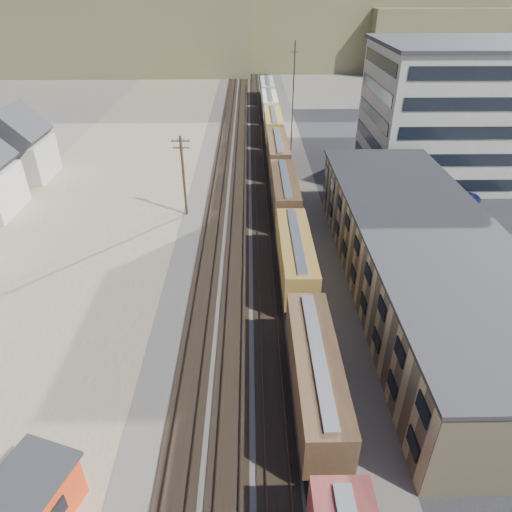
{
  "coord_description": "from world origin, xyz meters",
  "views": [
    {
      "loc": [
        -0.56,
        -9.9,
        25.64
      ],
      "look_at": [
        -0.0,
        26.91,
        3.0
      ],
      "focal_mm": 32.0,
      "sensor_mm": 36.0,
      "label": 1
    }
  ],
  "objects_px": {
    "utility_pole_north": "(183,175)",
    "maintenance_shed": "(32,500)",
    "parked_car_blue": "(460,195)",
    "freight_train": "(281,170)"
  },
  "relations": [
    {
      "from": "utility_pole_north",
      "to": "maintenance_shed",
      "type": "height_order",
      "value": "utility_pole_north"
    },
    {
      "from": "parked_car_blue",
      "to": "utility_pole_north",
      "type": "bearing_deg",
      "value": 139.9
    },
    {
      "from": "utility_pole_north",
      "to": "maintenance_shed",
      "type": "xyz_separation_m",
      "value": [
        -3.81,
        -37.84,
        -3.49
      ]
    },
    {
      "from": "parked_car_blue",
      "to": "freight_train",
      "type": "bearing_deg",
      "value": 123.66
    },
    {
      "from": "maintenance_shed",
      "to": "freight_train",
      "type": "bearing_deg",
      "value": 70.67
    },
    {
      "from": "freight_train",
      "to": "parked_car_blue",
      "type": "relative_size",
      "value": 22.51
    },
    {
      "from": "utility_pole_north",
      "to": "freight_train",
      "type": "bearing_deg",
      "value": 33.32
    },
    {
      "from": "utility_pole_north",
      "to": "parked_car_blue",
      "type": "height_order",
      "value": "utility_pole_north"
    },
    {
      "from": "utility_pole_north",
      "to": "parked_car_blue",
      "type": "relative_size",
      "value": 1.88
    },
    {
      "from": "maintenance_shed",
      "to": "parked_car_blue",
      "type": "xyz_separation_m",
      "value": [
        39.89,
        41.62,
        -1.07
      ]
    }
  ]
}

